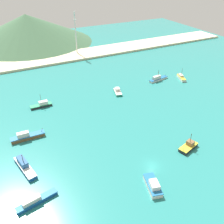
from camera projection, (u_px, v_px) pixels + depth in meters
The scene contains 13 objects.
ground at pixel (107, 117), 95.48m from camera, with size 260.00×280.00×0.50m.
fishing_boat_0 at pixel (24, 166), 71.14m from camera, with size 4.83×11.37×5.18m.
fishing_boat_1 at pixel (189, 146), 78.83m from camera, with size 7.62×4.77×5.65m.
fishing_boat_2 at pixel (42, 105), 101.07m from camera, with size 8.69×2.45×5.69m.
fishing_boat_3 at pixel (181, 77), 124.28m from camera, with size 4.52×8.05×5.66m.
fishing_boat_4 at pixel (118, 91), 111.38m from camera, with size 4.44×7.20×2.22m.
fishing_boat_5 at pixel (153, 185), 65.11m from camera, with size 4.83×8.20×2.71m.
fishing_boat_6 at pixel (36, 201), 61.20m from camera, with size 10.65×3.90×2.11m.
fishing_boat_7 at pixel (27, 136), 82.97m from camera, with size 11.13×2.58×2.86m.
fishing_boat_8 at pixel (158, 79), 122.82m from camera, with size 11.16×3.83×5.40m.
beach_strip at pixel (56, 58), 148.58m from camera, with size 247.00×18.45×1.20m, color beige.
hill_central at pixel (27, 29), 173.16m from camera, with size 89.35×89.35×19.38m.
radio_tower at pixel (76, 34), 148.77m from camera, with size 2.58×2.07×25.83m.
Camera 1 is at (-34.51, -42.33, 51.72)m, focal length 39.85 mm.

